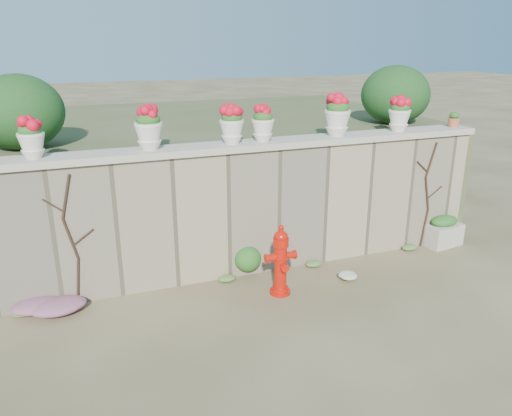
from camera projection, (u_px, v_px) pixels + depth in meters
name	position (u px, v px, depth m)	size (l,w,h in m)	color
ground	(297.00, 324.00, 6.59)	(80.00, 80.00, 0.00)	brown
stone_wall	(250.00, 211.00, 7.86)	(8.00, 0.40, 2.00)	gray
wall_cap	(250.00, 145.00, 7.52)	(8.10, 0.52, 0.10)	#B7AB9A
raised_fill	(200.00, 165.00, 10.69)	(9.00, 6.00, 2.00)	#384C23
back_shrub_left	(19.00, 112.00, 7.36)	(1.30, 1.30, 1.10)	#143814
back_shrub_right	(395.00, 95.00, 9.55)	(1.30, 1.30, 1.10)	#143814
vine_left	(72.00, 239.00, 6.78)	(0.60, 0.04, 1.91)	black
vine_right	(427.00, 194.00, 8.74)	(0.60, 0.04, 1.91)	black
fire_hydrant	(281.00, 260.00, 7.21)	(0.46, 0.33, 1.07)	red
planter_box	(443.00, 231.00, 9.03)	(0.73, 0.49, 0.57)	#B7AB9A
green_shrub	(254.00, 258.00, 7.83)	(0.67, 0.60, 0.64)	#1E5119
magenta_clump	(49.00, 306.00, 6.78)	(1.02, 0.68, 0.27)	#BA258F
white_flowers	(347.00, 275.00, 7.74)	(0.52, 0.42, 0.19)	white
urn_pot_0	(31.00, 138.00, 6.42)	(0.34, 0.34, 0.54)	silver
urn_pot_1	(149.00, 128.00, 6.91)	(0.39, 0.39, 0.61)	silver
urn_pot_2	(232.00, 125.00, 7.32)	(0.36, 0.36, 0.56)	silver
urn_pot_3	(263.00, 124.00, 7.49)	(0.34, 0.34, 0.54)	silver
urn_pot_4	(337.00, 115.00, 7.89)	(0.42, 0.42, 0.65)	silver
urn_pot_5	(399.00, 114.00, 8.29)	(0.36, 0.36, 0.57)	silver
terracotta_pot	(454.00, 120.00, 8.73)	(0.21, 0.21, 0.25)	#C2603B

